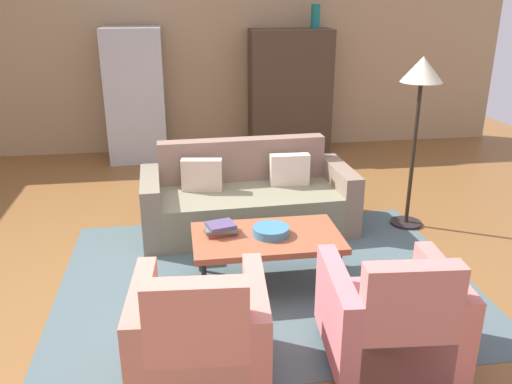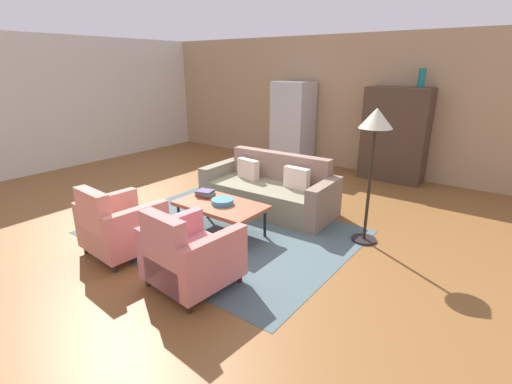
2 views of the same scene
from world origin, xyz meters
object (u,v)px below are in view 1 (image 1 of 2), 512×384
Objects in this scene: fruit_bowl at (271,231)px; floor_lamp at (421,86)px; coffee_table at (267,239)px; cabinet at (290,92)px; armchair_right at (392,321)px; book_stack at (221,228)px; vase_tall at (315,16)px; armchair_left at (200,339)px; couch at (247,200)px; refrigerator at (136,95)px.

fruit_bowl is 0.17× the size of floor_lamp.
floor_lamp reaches higher than coffee_table.
cabinet reaches higher than fruit_bowl.
fruit_bowl is 0.16× the size of cabinet.
armchair_right is 1.30m from fruit_bowl.
armchair_right is at bearing -52.54° from book_stack.
armchair_right is 5.40m from vase_tall.
floor_lamp is (2.25, 2.13, 1.10)m from armchair_left.
book_stack is (-0.96, 1.25, 0.14)m from armchair_right.
book_stack is at bearing -114.32° from vase_tall.
couch is at bearing 172.19° from floor_lamp.
refrigerator reaches higher than book_stack.
floor_lamp is at bearing -44.93° from refrigerator.
refrigerator is (-1.22, 2.64, 0.64)m from couch.
floor_lamp is (1.62, 0.96, 0.97)m from fruit_bowl.
armchair_right is at bearing -94.81° from cabinet.
coffee_table is 0.67× the size of cabinet.
vase_tall is at bearing 71.14° from fruit_bowl.
coffee_table is 0.38m from book_stack.
cabinet is (1.03, 2.74, 0.61)m from couch.
coffee_table is 4.37× the size of book_stack.
refrigerator is (-1.26, 3.83, 0.45)m from fruit_bowl.
couch is at bearing 90.15° from coffee_table.
armchair_right is 5.15m from cabinet.
floor_lamp reaches higher than couch.
armchair_right is (0.59, -1.17, -0.06)m from coffee_table.
armchair_left is (-0.61, -1.17, -0.06)m from coffee_table.
couch is 2.03m from floor_lamp.
coffee_table is 4.45m from vase_tall.
book_stack is 0.16× the size of floor_lamp.
coffee_table is (0.00, -1.19, 0.11)m from couch.
armchair_left is 2.97× the size of fruit_bowl.
refrigerator is at bearing -177.34° from cabinet.
couch is 1.24× the size of floor_lamp.
armchair_right reaches higher than fruit_bowl.
armchair_left is 0.51× the size of floor_lamp.
cabinet is 1.05× the size of floor_lamp.
vase_tall is at bearing -118.80° from couch.
floor_lamp is at bearing 23.52° from book_stack.
armchair_right is at bearing -116.38° from floor_lamp.
couch reaches higher than book_stack.
armchair_left is (-0.60, -2.35, 0.06)m from couch.
cabinet is 3.08m from floor_lamp.
armchair_right reaches higher than couch.
book_stack is 3.87m from refrigerator.
cabinet is (1.63, 5.10, 0.56)m from armchair_left.
coffee_table is at bearing -149.80° from floor_lamp.
couch is 7.20× the size of fruit_bowl.
couch reaches higher than coffee_table.
fruit_bowl reaches higher than coffee_table.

